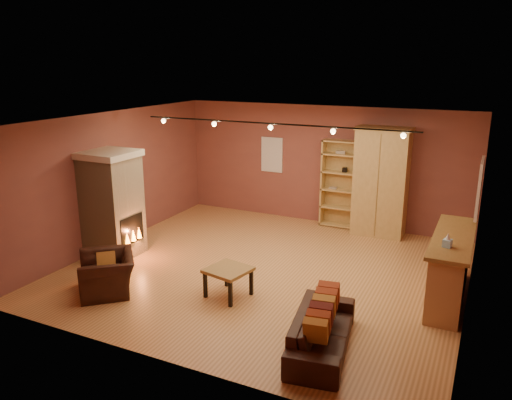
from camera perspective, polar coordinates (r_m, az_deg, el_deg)
The scene contains 16 objects.
floor at distance 9.46m, azimuth 1.03°, elevation -7.98°, with size 7.00×7.00×0.00m, color #A56B3A.
ceiling at distance 8.73m, azimuth 1.12°, elevation 9.11°, with size 7.00×7.00×0.00m, color brown.
back_wall at distance 11.95m, azimuth 7.60°, elevation 3.97°, with size 7.00×0.02×2.80m, color brown.
left_wall at distance 10.88m, azimuth -15.95°, elevation 2.34°, with size 0.02×6.50×2.80m, color brown.
right_wall at distance 8.24m, azimuth 23.81°, elevation -2.61°, with size 0.02×6.50×2.80m, color brown.
fireplace at distance 10.23m, azimuth -16.07°, elevation -0.47°, with size 1.01×0.98×2.12m.
back_window at distance 12.35m, azimuth 1.84°, elevation 5.19°, with size 0.56×0.04×0.86m, color silver.
bookcase at distance 11.79m, azimuth 9.58°, elevation 1.94°, with size 0.84×0.33×2.05m.
armoire at distance 11.34m, azimuth 14.09°, elevation 2.04°, with size 1.19×0.68×2.42m.
bar_counter at distance 8.77m, azimuth 21.31°, elevation -7.15°, with size 0.61×2.29×1.10m.
tissue_box at distance 8.02m, azimuth 21.04°, elevation -4.43°, with size 0.14×0.14×0.22m.
right_window at distance 9.53m, azimuth 24.18°, elevation 1.26°, with size 0.05×0.90×1.00m, color silver.
loveseat at distance 6.98m, azimuth 7.58°, elevation -13.84°, with size 0.81×1.87×0.76m.
armchair at distance 8.83m, azimuth -16.68°, elevation -7.38°, with size 1.16×1.18×0.88m.
coffee_table at distance 8.32m, azimuth -3.19°, elevation -8.28°, with size 0.77×0.77×0.49m.
track_rail at distance 8.92m, azimuth 1.66°, elevation 8.54°, with size 5.20×0.09×0.13m.
Camera 1 is at (3.60, -7.89, 3.80)m, focal length 35.00 mm.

